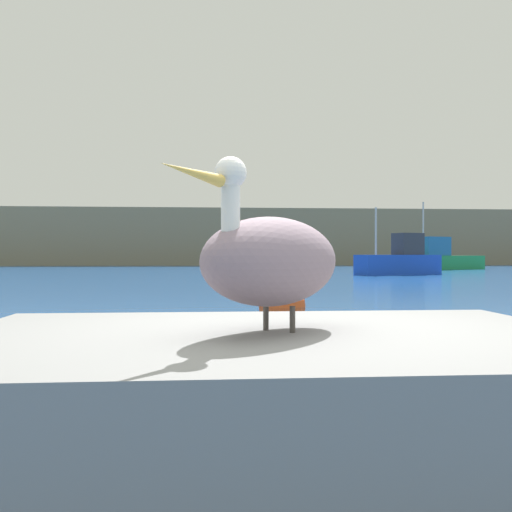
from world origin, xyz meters
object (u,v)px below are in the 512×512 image
Objects in this scene: fishing_boat_blue at (400,260)px; fishing_boat_green at (440,258)px; pelican at (272,259)px; mooring_buoy at (282,306)px.

fishing_boat_green is (6.92, 10.91, 0.06)m from fishing_boat_blue.
fishing_boat_blue reaches higher than pelican.
pelican is 45.10m from fishing_boat_green.
pelican is 0.22× the size of fishing_boat_blue.
pelican reaches higher than mooring_buoy.
pelican is 6.44m from mooring_buoy.
fishing_boat_green is at bearing 64.08° from mooring_buoy.
pelican is at bearing 50.62° from fishing_boat_blue.
mooring_buoy is (-17.04, -35.06, -0.53)m from fishing_boat_green.
fishing_boat_blue reaches higher than mooring_buoy.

